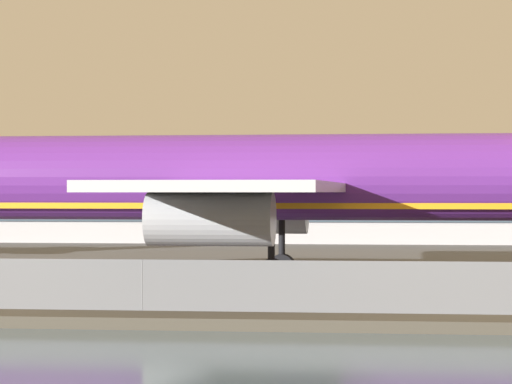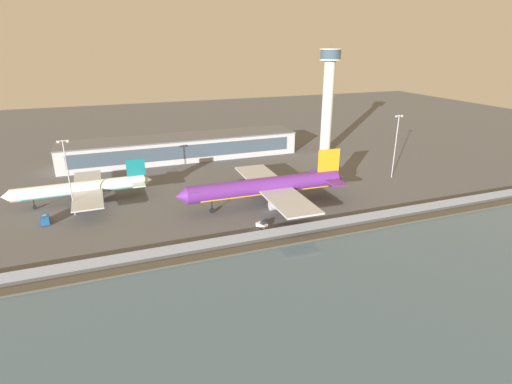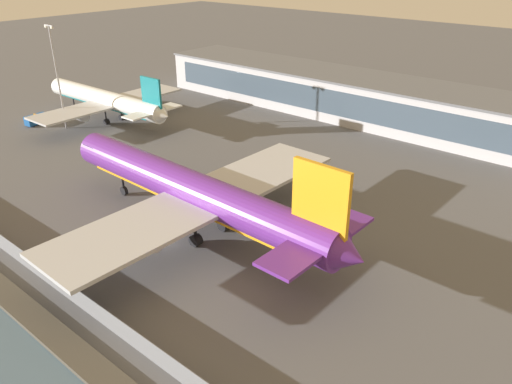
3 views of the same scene
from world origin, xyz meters
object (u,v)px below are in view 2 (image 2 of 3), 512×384
at_px(passenger_jet_white_teal, 83,188).
at_px(apron_light_mast_apron_west, 68,175).
at_px(control_tower, 328,94).
at_px(cargo_jet_purple, 268,186).
at_px(baggage_tug, 262,225).
at_px(ops_van, 45,219).
at_px(apron_light_mast_apron_east, 396,143).

height_order(passenger_jet_white_teal, apron_light_mast_apron_west, apron_light_mast_apron_west).
bearing_deg(apron_light_mast_apron_west, control_tower, 19.42).
bearing_deg(control_tower, cargo_jet_purple, -134.29).
bearing_deg(control_tower, baggage_tug, -131.09).
distance_m(baggage_tug, apron_light_mast_apron_west, 57.29).
relative_size(passenger_jet_white_teal, baggage_tug, 12.38).
distance_m(ops_van, control_tower, 122.28).
xyz_separation_m(cargo_jet_purple, apron_light_mast_apron_east, (54.52, 9.29, 6.88)).
height_order(baggage_tug, ops_van, ops_van).
distance_m(baggage_tug, control_tower, 89.44).
bearing_deg(ops_van, control_tower, 19.47).
xyz_separation_m(cargo_jet_purple, control_tower, (48.58, 49.79, 20.60)).
bearing_deg(ops_van, cargo_jet_purple, -8.80).
distance_m(control_tower, apron_light_mast_apron_east, 43.17).
bearing_deg(cargo_jet_purple, ops_van, 171.20).
bearing_deg(apron_light_mast_apron_west, cargo_jet_purple, -12.69).
distance_m(passenger_jet_white_teal, control_tower, 108.41).
height_order(baggage_tug, apron_light_mast_apron_east, apron_light_mast_apron_east).
bearing_deg(baggage_tug, apron_light_mast_apron_west, 150.71).
bearing_deg(apron_light_mast_apron_east, baggage_tug, -158.91).
xyz_separation_m(baggage_tug, apron_light_mast_apron_west, (-48.88, 27.42, 11.89)).
xyz_separation_m(baggage_tug, apron_light_mast_apron_east, (62.17, 23.98, 12.34)).
relative_size(baggage_tug, control_tower, 0.07).
bearing_deg(cargo_jet_purple, apron_light_mast_apron_east, 9.67).
xyz_separation_m(cargo_jet_purple, apron_light_mast_apron_west, (-56.54, 12.73, 6.44)).
bearing_deg(control_tower, passenger_jet_white_teal, -165.12).
relative_size(ops_van, apron_light_mast_apron_east, 0.23).
distance_m(cargo_jet_purple, baggage_tug, 17.44).
distance_m(cargo_jet_purple, apron_light_mast_apron_east, 55.73).
bearing_deg(apron_light_mast_apron_west, apron_light_mast_apron_east, -1.77).
xyz_separation_m(cargo_jet_purple, baggage_tug, (-7.66, -14.69, -5.45)).
distance_m(cargo_jet_purple, control_tower, 72.55).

